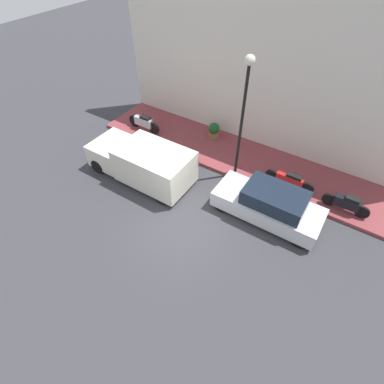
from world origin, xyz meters
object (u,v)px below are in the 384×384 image
Objects in this scene: parked_car at (269,204)px; scooter_silver at (144,122)px; motorcycle_red at (290,180)px; streetlamp at (245,99)px; motorcycle_black at (347,203)px; delivery_van at (142,161)px; potted_plant at (214,130)px.

scooter_silver is (2.05, 7.92, -0.06)m from parked_car.
streetlamp is (-0.40, 2.37, 3.19)m from motorcycle_red.
parked_car is 8.18m from scooter_silver.
delivery_van is at bearing 107.59° from motorcycle_black.
potted_plant is at bearing -67.34° from scooter_silver.
delivery_van is 2.43× the size of scooter_silver.
parked_car is at bearing -128.08° from potted_plant.
motorcycle_red is (2.76, -5.83, -0.31)m from delivery_van.
scooter_silver is 2.45× the size of potted_plant.
parked_car is 0.80× the size of streetlamp.
motorcycle_black is at bearing -87.12° from streetlamp.
motorcycle_black is at bearing -72.41° from delivery_van.
streetlamp is at bearing -94.69° from scooter_silver.
streetlamp reaches higher than delivery_van.
motorcycle_black is at bearing -103.51° from potted_plant.
streetlamp reaches higher than scooter_silver.
potted_plant reaches higher than motorcycle_black.
motorcycle_black is 0.85× the size of motorcycle_red.
parked_car is 2.11× the size of scooter_silver.
motorcycle_black is (2.60, -8.20, -0.28)m from delivery_van.
motorcycle_black is (-0.23, -10.43, -0.04)m from scooter_silver.
scooter_silver is 0.38× the size of streetlamp.
motorcycle_red is (0.16, 2.36, -0.03)m from motorcycle_black.
parked_car is at bearing 125.86° from motorcycle_black.
parked_car is 2.30× the size of motorcycle_black.
delivery_van reaches higher than parked_car.
streetlamp is (-0.47, -5.70, 3.13)m from scooter_silver.
parked_car is 4.10m from streetlamp.
parked_car reaches higher than motorcycle_black.
parked_car reaches higher than scooter_silver.
scooter_silver is 3.75m from potted_plant.
motorcycle_red is at bearing -80.49° from streetlamp.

